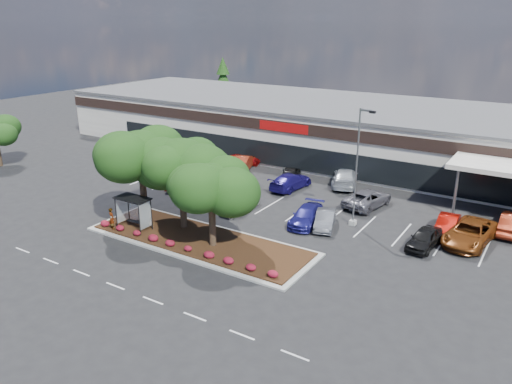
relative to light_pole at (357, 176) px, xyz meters
The scene contains 27 objects.
ground 15.41m from the light_pole, 116.54° to the right, with size 160.00×160.00×0.00m, color black.
retail_store 21.69m from the light_pole, 107.62° to the left, with size 80.40×25.20×6.25m.
landscape_island 13.30m from the light_pole, 132.97° to the right, with size 18.00×6.00×0.26m.
lane_markings 8.46m from the light_pole, 157.26° to the right, with size 33.12×20.06×0.01m.
shrub_row 14.74m from the light_pole, 127.21° to the right, with size 17.00×0.80×0.50m, color maroon, non-canonical shape.
bus_shelter 17.59m from the light_pole, 143.87° to the right, with size 2.75×1.55×2.59m.
island_tree_west 17.04m from the light_pole, 149.08° to the right, with size 7.20×7.20×7.89m, color #16350C, non-canonical shape.
island_tree_mid 13.74m from the light_pole, 144.08° to the right, with size 6.60×6.60×7.32m, color #16350C, non-canonical shape.
island_tree_east 11.94m from the light_pole, 126.69° to the right, with size 5.80×5.80×6.50m, color #16350C, non-canonical shape.
conifer_north_west 49.13m from the light_pole, 138.20° to the left, with size 4.40×4.40×10.00m, color #16350C.
person_waiting 19.57m from the light_pole, 143.90° to the right, with size 0.63×0.41×1.72m, color #594C47.
light_pole is the anchor object (origin of this frame).
car_0 18.72m from the light_pole, behind, with size 1.55×4.46×1.47m, color maroon.
car_1 18.38m from the light_pole, behind, with size 2.41×5.94×1.72m, color black.
car_2 14.56m from the light_pole, behind, with size 1.52×4.36×1.44m, color #525358.
car_3 10.74m from the light_pole, 168.42° to the right, with size 2.21×4.78×1.33m, color #B5B5B5.
car_4 5.24m from the light_pole, 152.20° to the right, with size 1.98×4.86×1.41m, color navy.
car_5 4.32m from the light_pole, 137.43° to the right, with size 1.43×4.10×1.35m, color #55575D.
car_6 7.98m from the light_pole, 20.18° to the left, with size 1.44×4.12×1.36m, color #920B03.
car_7 6.97m from the light_pole, 11.45° to the right, with size 1.69×4.20×1.43m, color black.
car_8 9.32m from the light_pole, ahead, with size 2.77×6.01×1.67m, color brown.
car_9 18.92m from the light_pole, 152.40° to the left, with size 1.68×4.82×1.59m, color maroon.
car_10 19.92m from the light_pole, 152.35° to the left, with size 2.33×5.06×1.41m, color maroon.
car_11 12.91m from the light_pole, 143.10° to the left, with size 1.82×4.53×1.54m, color black.
car_12 10.82m from the light_pole, 148.74° to the left, with size 2.16×5.32×1.55m, color #170F5B.
car_13 10.81m from the light_pole, 116.76° to the left, with size 2.39×5.88×1.71m, color #A6ACB3.
car_14 5.85m from the light_pole, 97.48° to the left, with size 2.52×5.47×1.52m, color #5E5C65.
Camera 1 is at (19.88, -22.66, 15.96)m, focal length 35.00 mm.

